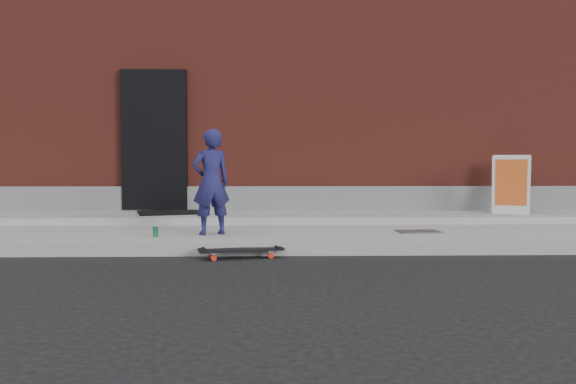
{
  "coord_description": "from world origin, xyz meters",
  "views": [
    {
      "loc": [
        -0.67,
        -6.17,
        1.04
      ],
      "look_at": [
        -0.5,
        0.8,
        0.67
      ],
      "focal_mm": 35.0,
      "sensor_mm": 36.0,
      "label": 1
    }
  ],
  "objects_px": {
    "pizza_sign": "(511,184)",
    "soda_can": "(155,232)",
    "child": "(211,182)",
    "skateboard": "(241,251)"
  },
  "relations": [
    {
      "from": "pizza_sign",
      "to": "child",
      "type": "bearing_deg",
      "value": -159.95
    },
    {
      "from": "pizza_sign",
      "to": "soda_can",
      "type": "relative_size",
      "value": 7.59
    },
    {
      "from": "child",
      "to": "skateboard",
      "type": "distance_m",
      "value": 1.19
    },
    {
      "from": "child",
      "to": "soda_can",
      "type": "height_order",
      "value": "child"
    },
    {
      "from": "pizza_sign",
      "to": "soda_can",
      "type": "distance_m",
      "value": 5.39
    },
    {
      "from": "skateboard",
      "to": "pizza_sign",
      "type": "relative_size",
      "value": 1.02
    },
    {
      "from": "skateboard",
      "to": "soda_can",
      "type": "distance_m",
      "value": 1.25
    },
    {
      "from": "child",
      "to": "pizza_sign",
      "type": "relative_size",
      "value": 1.44
    },
    {
      "from": "child",
      "to": "pizza_sign",
      "type": "distance_m",
      "value": 4.7
    },
    {
      "from": "skateboard",
      "to": "pizza_sign",
      "type": "height_order",
      "value": "pizza_sign"
    }
  ]
}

